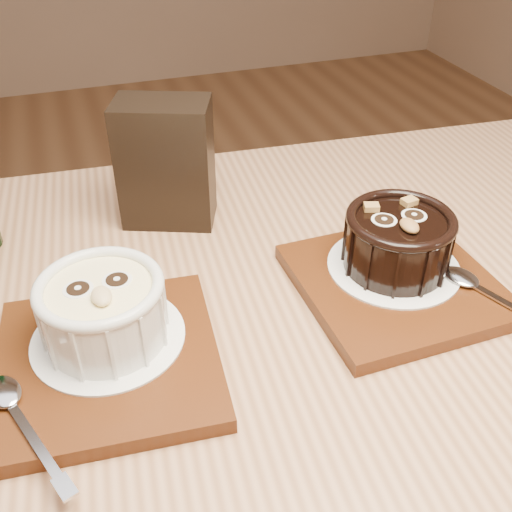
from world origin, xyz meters
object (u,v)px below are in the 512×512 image
Objects in this scene: tray_left at (109,362)px; ramekin_dark at (398,239)px; table at (287,429)px; condiment_stand at (166,163)px; tray_right at (395,284)px; ramekin_white at (103,308)px.

tray_left is 0.29m from ramekin_dark.
condiment_stand reaches higher than table.
tray_right is 0.27m from condiment_stand.
tray_right is 0.04m from ramekin_dark.
tray_left is at bearing -103.37° from ramekin_white.
table is 6.96× the size of tray_right.
ramekin_white is at bearing 79.99° from tray_left.
tray_right is at bearing 3.25° from tray_left.
ramekin_dark is (0.28, 0.01, -0.00)m from ramekin_white.
tray_right is at bearing -4.23° from ramekin_white.
condiment_stand is (-0.05, 0.26, 0.16)m from table.
tray_left and tray_right have the same top height.
ramekin_dark reaches higher than table.
ramekin_white is (0.00, 0.02, 0.04)m from tray_left.
table is at bearing -26.61° from ramekin_white.
ramekin_white reaches higher than tray_right.
ramekin_white is 0.58× the size of tray_right.
ramekin_dark is (0.14, 0.07, 0.14)m from table.
condiment_stand is at bearing 100.69° from table.
ramekin_white and ramekin_dark have the same top height.
condiment_stand reaches higher than ramekin_white.
tray_right reaches higher than table.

